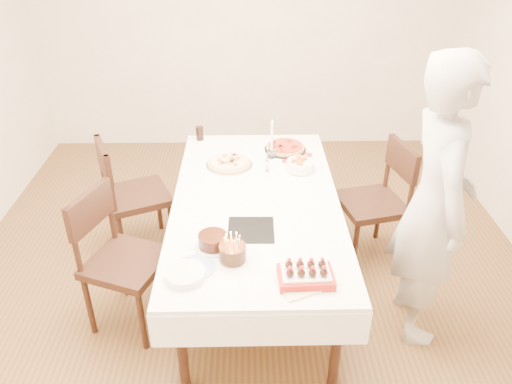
{
  "coord_description": "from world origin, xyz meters",
  "views": [
    {
      "loc": [
        0.0,
        -2.96,
        2.55
      ],
      "look_at": [
        0.06,
        -0.04,
        0.81
      ],
      "focal_mm": 35.0,
      "sensor_mm": 36.0,
      "label": 1
    }
  ],
  "objects_px": {
    "chair_left_dessert": "(127,263)",
    "pizza_white": "(229,163)",
    "layer_cake": "(213,241)",
    "pizza_pepperoni": "(285,147)",
    "strawberry_box": "(306,275)",
    "birthday_cake": "(232,248)",
    "cola_glass": "(200,133)",
    "person": "(434,205)",
    "pasta_bowl": "(300,165)",
    "dining_table": "(256,243)",
    "chair_left_savory": "(138,196)",
    "taper_candle": "(272,139)",
    "chair_right_savory": "(371,204)"
  },
  "relations": [
    {
      "from": "chair_left_dessert",
      "to": "pizza_white",
      "type": "height_order",
      "value": "chair_left_dessert"
    },
    {
      "from": "layer_cake",
      "to": "pizza_pepperoni",
      "type": "bearing_deg",
      "value": 68.23
    },
    {
      "from": "pizza_white",
      "to": "layer_cake",
      "type": "bearing_deg",
      "value": -93.84
    },
    {
      "from": "pizza_white",
      "to": "strawberry_box",
      "type": "xyz_separation_m",
      "value": [
        0.45,
        -1.35,
        0.02
      ]
    },
    {
      "from": "chair_left_dessert",
      "to": "birthday_cake",
      "type": "distance_m",
      "value": 0.83
    },
    {
      "from": "cola_glass",
      "to": "strawberry_box",
      "type": "xyz_separation_m",
      "value": [
        0.71,
        -1.83,
        -0.02
      ]
    },
    {
      "from": "person",
      "to": "pasta_bowl",
      "type": "distance_m",
      "value": 1.11
    },
    {
      "from": "person",
      "to": "cola_glass",
      "type": "xyz_separation_m",
      "value": [
        -1.53,
        1.39,
        -0.14
      ]
    },
    {
      "from": "dining_table",
      "to": "chair_left_savory",
      "type": "relative_size",
      "value": 2.15
    },
    {
      "from": "person",
      "to": "birthday_cake",
      "type": "xyz_separation_m",
      "value": [
        -1.21,
        -0.26,
        -0.11
      ]
    },
    {
      "from": "taper_candle",
      "to": "birthday_cake",
      "type": "bearing_deg",
      "value": -102.28
    },
    {
      "from": "dining_table",
      "to": "taper_candle",
      "type": "bearing_deg",
      "value": 77.95
    },
    {
      "from": "taper_candle",
      "to": "layer_cake",
      "type": "distance_m",
      "value": 1.25
    },
    {
      "from": "taper_candle",
      "to": "layer_cake",
      "type": "relative_size",
      "value": 1.49
    },
    {
      "from": "pasta_bowl",
      "to": "taper_candle",
      "type": "height_order",
      "value": "taper_candle"
    },
    {
      "from": "birthday_cake",
      "to": "strawberry_box",
      "type": "relative_size",
      "value": 0.52
    },
    {
      "from": "birthday_cake",
      "to": "pasta_bowl",
      "type": "bearing_deg",
      "value": 65.64
    },
    {
      "from": "chair_left_savory",
      "to": "strawberry_box",
      "type": "xyz_separation_m",
      "value": [
        1.18,
        -1.33,
        0.29
      ]
    },
    {
      "from": "cola_glass",
      "to": "chair_left_dessert",
      "type": "bearing_deg",
      "value": -106.02
    },
    {
      "from": "pasta_bowl",
      "to": "layer_cake",
      "type": "distance_m",
      "value": 1.13
    },
    {
      "from": "strawberry_box",
      "to": "pasta_bowl",
      "type": "bearing_deg",
      "value": 85.94
    },
    {
      "from": "chair_left_dessert",
      "to": "dining_table",
      "type": "bearing_deg",
      "value": -135.76
    },
    {
      "from": "cola_glass",
      "to": "birthday_cake",
      "type": "xyz_separation_m",
      "value": [
        0.31,
        -1.65,
        0.03
      ]
    },
    {
      "from": "chair_left_dessert",
      "to": "pizza_pepperoni",
      "type": "relative_size",
      "value": 2.93
    },
    {
      "from": "pizza_pepperoni",
      "to": "person",
      "type": "bearing_deg",
      "value": -55.36
    },
    {
      "from": "chair_left_savory",
      "to": "chair_left_dessert",
      "type": "distance_m",
      "value": 0.85
    },
    {
      "from": "chair_left_dessert",
      "to": "cola_glass",
      "type": "relative_size",
      "value": 8.45
    },
    {
      "from": "layer_cake",
      "to": "strawberry_box",
      "type": "relative_size",
      "value": 0.73
    },
    {
      "from": "chair_left_dessert",
      "to": "person",
      "type": "distance_m",
      "value": 1.97
    },
    {
      "from": "pizza_pepperoni",
      "to": "birthday_cake",
      "type": "height_order",
      "value": "birthday_cake"
    },
    {
      "from": "pizza_white",
      "to": "layer_cake",
      "type": "xyz_separation_m",
      "value": [
        -0.07,
        -1.04,
        0.02
      ]
    },
    {
      "from": "chair_right_savory",
      "to": "pasta_bowl",
      "type": "distance_m",
      "value": 0.64
    },
    {
      "from": "birthday_cake",
      "to": "taper_candle",
      "type": "bearing_deg",
      "value": 77.72
    },
    {
      "from": "cola_glass",
      "to": "birthday_cake",
      "type": "bearing_deg",
      "value": -79.2
    },
    {
      "from": "pizza_white",
      "to": "strawberry_box",
      "type": "relative_size",
      "value": 1.21
    },
    {
      "from": "taper_candle",
      "to": "strawberry_box",
      "type": "height_order",
      "value": "taper_candle"
    },
    {
      "from": "chair_right_savory",
      "to": "cola_glass",
      "type": "relative_size",
      "value": 8.35
    },
    {
      "from": "pasta_bowl",
      "to": "strawberry_box",
      "type": "bearing_deg",
      "value": -94.06
    },
    {
      "from": "taper_candle",
      "to": "layer_cake",
      "type": "height_order",
      "value": "taper_candle"
    },
    {
      "from": "pizza_pepperoni",
      "to": "cola_glass",
      "type": "relative_size",
      "value": 2.89
    },
    {
      "from": "layer_cake",
      "to": "strawberry_box",
      "type": "distance_m",
      "value": 0.6
    },
    {
      "from": "chair_left_savory",
      "to": "pizza_white",
      "type": "bearing_deg",
      "value": 157.7
    },
    {
      "from": "chair_right_savory",
      "to": "taper_candle",
      "type": "relative_size",
      "value": 3.03
    },
    {
      "from": "pizza_pepperoni",
      "to": "cola_glass",
      "type": "distance_m",
      "value": 0.75
    },
    {
      "from": "taper_candle",
      "to": "chair_left_savory",
      "type": "bearing_deg",
      "value": -171.58
    },
    {
      "from": "dining_table",
      "to": "cola_glass",
      "type": "relative_size",
      "value": 18.14
    },
    {
      "from": "person",
      "to": "cola_glass",
      "type": "height_order",
      "value": "person"
    },
    {
      "from": "person",
      "to": "cola_glass",
      "type": "distance_m",
      "value": 2.07
    },
    {
      "from": "layer_cake",
      "to": "chair_right_savory",
      "type": "bearing_deg",
      "value": 36.73
    },
    {
      "from": "chair_right_savory",
      "to": "birthday_cake",
      "type": "distance_m",
      "value": 1.49
    }
  ]
}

